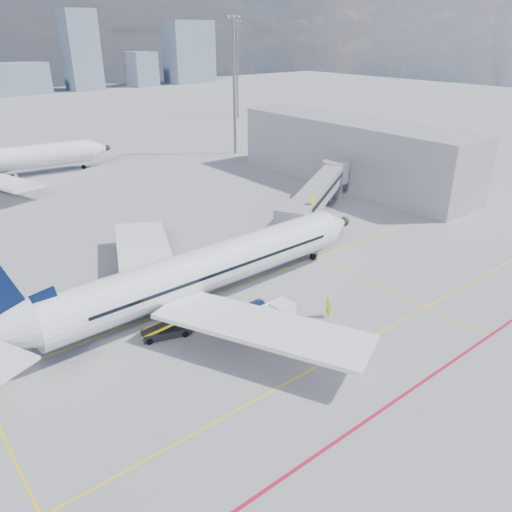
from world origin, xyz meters
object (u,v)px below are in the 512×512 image
(ramp_worker, at_px, (329,306))
(cargo_dolly, at_px, (273,318))
(belt_loader, at_px, (167,330))
(baggage_tug, at_px, (286,327))
(main_aircraft, at_px, (192,275))

(ramp_worker, bearing_deg, cargo_dolly, 93.64)
(cargo_dolly, distance_m, belt_loader, 8.73)
(baggage_tug, relative_size, cargo_dolly, 0.60)
(belt_loader, bearing_deg, ramp_worker, -8.43)
(baggage_tug, xyz_separation_m, ramp_worker, (4.82, -0.21, 0.26))
(cargo_dolly, relative_size, belt_loader, 0.74)
(baggage_tug, height_order, ramp_worker, ramp_worker)
(main_aircraft, relative_size, ramp_worker, 20.71)
(belt_loader, distance_m, ramp_worker, 13.92)
(ramp_worker, bearing_deg, baggage_tug, 105.86)
(main_aircraft, xyz_separation_m, cargo_dolly, (3.04, -7.52, -2.00))
(baggage_tug, relative_size, ramp_worker, 1.24)
(main_aircraft, height_order, belt_loader, main_aircraft)
(baggage_tug, bearing_deg, belt_loader, 126.18)
(baggage_tug, bearing_deg, main_aircraft, 95.15)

